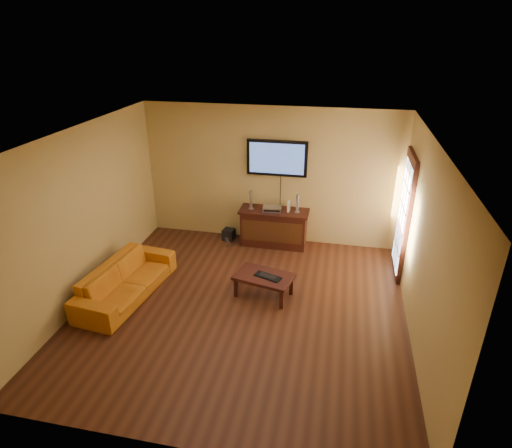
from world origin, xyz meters
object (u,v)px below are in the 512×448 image
(av_receiver, at_px, (272,208))
(television, at_px, (277,158))
(coffee_table, at_px, (264,278))
(speaker_left, at_px, (251,201))
(media_console, at_px, (274,227))
(sofa, at_px, (125,275))
(keyboard, at_px, (268,276))
(game_console, at_px, (289,206))
(speaker_right, at_px, (297,204))
(subwoofer, at_px, (229,234))
(bottle, at_px, (227,242))

(av_receiver, bearing_deg, television, 74.08)
(coffee_table, distance_m, speaker_left, 1.98)
(media_console, xyz_separation_m, av_receiver, (-0.04, -0.00, 0.41))
(television, relative_size, sofa, 0.60)
(media_console, relative_size, keyboard, 2.91)
(television, xyz_separation_m, game_console, (0.28, -0.19, -0.89))
(speaker_left, height_order, speaker_right, speaker_left)
(speaker_left, bearing_deg, av_receiver, 2.22)
(coffee_table, height_order, game_console, game_console)
(coffee_table, bearing_deg, sofa, -168.44)
(av_receiver, distance_m, subwoofer, 1.12)
(speaker_left, bearing_deg, keyboard, -69.91)
(media_console, bearing_deg, subwoofer, 178.29)
(av_receiver, bearing_deg, bottle, -168.04)
(coffee_table, relative_size, sofa, 0.52)
(av_receiver, distance_m, bottle, 1.14)
(sofa, distance_m, keyboard, 2.29)
(media_console, bearing_deg, game_console, 5.79)
(television, relative_size, speaker_left, 3.08)
(speaker_right, relative_size, game_console, 1.82)
(television, bearing_deg, media_console, -90.00)
(coffee_table, distance_m, speaker_right, 1.94)
(media_console, xyz_separation_m, sofa, (-2.04, -2.26, 0.01))
(sofa, xyz_separation_m, av_receiver, (2.00, 2.25, 0.40))
(speaker_right, relative_size, av_receiver, 0.98)
(game_console, xyz_separation_m, subwoofer, (-1.22, -0.00, -0.73))
(keyboard, bearing_deg, subwoofer, 121.59)
(sofa, distance_m, av_receiver, 3.04)
(media_console, distance_m, bottle, 0.98)
(av_receiver, bearing_deg, speaker_right, -4.30)
(sofa, bearing_deg, television, -32.73)
(speaker_left, relative_size, bottle, 1.90)
(sofa, bearing_deg, game_console, -38.67)
(coffee_table, bearing_deg, subwoofer, 120.51)
(television, bearing_deg, bottle, -150.98)
(subwoofer, bearing_deg, coffee_table, -50.57)
(game_console, bearing_deg, speaker_right, -3.39)
(media_console, height_order, television, television)
(av_receiver, xyz_separation_m, subwoofer, (-0.90, 0.03, -0.67))
(speaker_left, xyz_separation_m, keyboard, (0.67, -1.83, -0.52))
(game_console, bearing_deg, bottle, -163.13)
(sofa, relative_size, speaker_right, 5.48)
(speaker_right, relative_size, subwoofer, 1.59)
(media_console, distance_m, subwoofer, 0.98)
(speaker_right, xyz_separation_m, game_console, (-0.17, 0.02, -0.07))
(television, relative_size, subwoofer, 5.21)
(av_receiver, relative_size, keyboard, 0.78)
(coffee_table, relative_size, subwoofer, 4.53)
(speaker_left, distance_m, av_receiver, 0.44)
(media_console, bearing_deg, bottle, -162.61)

